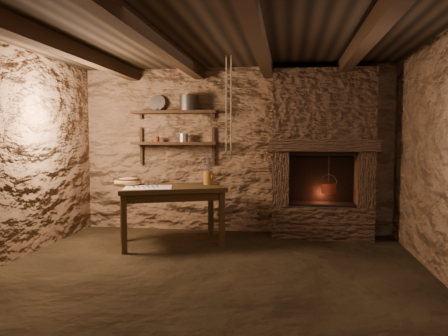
# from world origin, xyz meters

# --- Properties ---
(floor) EXTENTS (4.50, 4.50, 0.00)m
(floor) POSITION_xyz_m (0.00, 0.00, 0.00)
(floor) COLOR black
(floor) RESTS_ON ground
(back_wall) EXTENTS (4.50, 0.04, 2.40)m
(back_wall) POSITION_xyz_m (0.00, 2.00, 1.20)
(back_wall) COLOR brown
(back_wall) RESTS_ON floor
(front_wall) EXTENTS (4.50, 0.04, 2.40)m
(front_wall) POSITION_xyz_m (0.00, -2.00, 1.20)
(front_wall) COLOR brown
(front_wall) RESTS_ON floor
(left_wall) EXTENTS (0.04, 4.00, 2.40)m
(left_wall) POSITION_xyz_m (-2.25, 0.00, 1.20)
(left_wall) COLOR brown
(left_wall) RESTS_ON floor
(right_wall) EXTENTS (0.04, 4.00, 2.40)m
(right_wall) POSITION_xyz_m (2.25, 0.00, 1.20)
(right_wall) COLOR brown
(right_wall) RESTS_ON floor
(ceiling) EXTENTS (4.50, 4.00, 0.04)m
(ceiling) POSITION_xyz_m (0.00, 0.00, 2.40)
(ceiling) COLOR black
(ceiling) RESTS_ON back_wall
(beam_far_left) EXTENTS (0.14, 3.95, 0.16)m
(beam_far_left) POSITION_xyz_m (-1.50, 0.00, 2.31)
(beam_far_left) COLOR black
(beam_far_left) RESTS_ON ceiling
(beam_mid_left) EXTENTS (0.14, 3.95, 0.16)m
(beam_mid_left) POSITION_xyz_m (-0.50, 0.00, 2.31)
(beam_mid_left) COLOR black
(beam_mid_left) RESTS_ON ceiling
(beam_mid_right) EXTENTS (0.14, 3.95, 0.16)m
(beam_mid_right) POSITION_xyz_m (0.50, 0.00, 2.31)
(beam_mid_right) COLOR black
(beam_mid_right) RESTS_ON ceiling
(beam_far_right) EXTENTS (0.14, 3.95, 0.16)m
(beam_far_right) POSITION_xyz_m (1.50, 0.00, 2.31)
(beam_far_right) COLOR black
(beam_far_right) RESTS_ON ceiling
(shelf_lower) EXTENTS (1.25, 0.30, 0.04)m
(shelf_lower) POSITION_xyz_m (-0.85, 1.84, 1.30)
(shelf_lower) COLOR black
(shelf_lower) RESTS_ON back_wall
(shelf_upper) EXTENTS (1.25, 0.30, 0.04)m
(shelf_upper) POSITION_xyz_m (-0.85, 1.84, 1.75)
(shelf_upper) COLOR black
(shelf_upper) RESTS_ON back_wall
(hearth) EXTENTS (1.43, 0.51, 2.30)m
(hearth) POSITION_xyz_m (1.25, 1.77, 1.23)
(hearth) COLOR #35231A
(hearth) RESTS_ON floor
(work_table) EXTENTS (1.52, 1.22, 0.76)m
(work_table) POSITION_xyz_m (-0.70, 1.06, 0.41)
(work_table) COLOR #372613
(work_table) RESTS_ON floor
(linen_cloth) EXTENTS (0.67, 0.59, 0.01)m
(linen_cloth) POSITION_xyz_m (-0.93, 0.82, 0.76)
(linen_cloth) COLOR silver
(linen_cloth) RESTS_ON work_table
(pewter_cutlery_row) EXTENTS (0.51, 0.30, 0.01)m
(pewter_cutlery_row) POSITION_xyz_m (-0.93, 0.81, 0.77)
(pewter_cutlery_row) COLOR gray
(pewter_cutlery_row) RESTS_ON linen_cloth
(drinking_glasses) EXTENTS (0.19, 0.06, 0.07)m
(drinking_glasses) POSITION_xyz_m (-0.91, 0.94, 0.80)
(drinking_glasses) COLOR silver
(drinking_glasses) RESTS_ON linen_cloth
(stoneware_jug) EXTENTS (0.13, 0.12, 0.42)m
(stoneware_jug) POSITION_xyz_m (-0.26, 1.31, 0.94)
(stoneware_jug) COLOR #B06E22
(stoneware_jug) RESTS_ON work_table
(wooden_bowl) EXTENTS (0.44, 0.44, 0.13)m
(wooden_bowl) POSITION_xyz_m (-1.28, 1.06, 0.80)
(wooden_bowl) COLOR olive
(wooden_bowl) RESTS_ON work_table
(iron_stockpot) EXTENTS (0.30, 0.30, 0.20)m
(iron_stockpot) POSITION_xyz_m (-0.64, 1.84, 1.87)
(iron_stockpot) COLOR #32302C
(iron_stockpot) RESTS_ON shelf_upper
(tin_pan) EXTENTS (0.25, 0.13, 0.24)m
(tin_pan) POSITION_xyz_m (-1.13, 1.94, 1.89)
(tin_pan) COLOR #A9A9A4
(tin_pan) RESTS_ON shelf_upper
(small_kettle) EXTENTS (0.21, 0.18, 0.19)m
(small_kettle) POSITION_xyz_m (-0.72, 1.84, 1.38)
(small_kettle) COLOR #A9A9A4
(small_kettle) RESTS_ON shelf_lower
(rusty_tin) EXTENTS (0.09, 0.09, 0.08)m
(rusty_tin) POSITION_xyz_m (-1.12, 1.84, 1.36)
(rusty_tin) COLOR #572311
(rusty_tin) RESTS_ON shelf_lower
(red_pot) EXTENTS (0.23, 0.23, 0.54)m
(red_pot) POSITION_xyz_m (1.34, 1.72, 0.70)
(red_pot) COLOR maroon
(red_pot) RESTS_ON hearth
(hanging_ropes) EXTENTS (0.08, 0.08, 1.20)m
(hanging_ropes) POSITION_xyz_m (0.05, 1.05, 1.80)
(hanging_ropes) COLOR tan
(hanging_ropes) RESTS_ON ceiling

